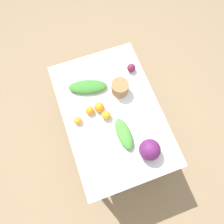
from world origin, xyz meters
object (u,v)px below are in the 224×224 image
object	(u,v)px
greens_bunch_chard	(124,134)
orange_3	(78,121)
orange_0	(90,111)
cabbage_purple	(150,150)
paper_bag	(120,88)
beet_root	(131,68)
greens_bunch_kale	(88,87)
orange_1	(99,107)
orange_2	(106,115)

from	to	relation	value
greens_bunch_chard	orange_3	world-z (taller)	greens_bunch_chard
orange_0	orange_3	distance (m)	0.13
cabbage_purple	paper_bag	size ratio (longest dim) A/B	1.13
beet_root	orange_3	xyz separation A→B (m)	(-0.31, 0.60, -0.00)
greens_bunch_chard	paper_bag	bearing A→B (deg)	-15.77
paper_bag	greens_bunch_kale	bearing A→B (deg)	65.53
beet_root	paper_bag	bearing A→B (deg)	133.41
paper_bag	greens_bunch_chard	size ratio (longest dim) A/B	0.54
paper_bag	orange_1	distance (m)	0.25
beet_root	greens_bunch_chard	bearing A→B (deg)	153.04
greens_bunch_kale	paper_bag	bearing A→B (deg)	-114.47
cabbage_purple	greens_bunch_chard	distance (m)	0.24
beet_root	orange_3	bearing A→B (deg)	117.49
beet_root	greens_bunch_kale	bearing A→B (deg)	95.86
orange_0	orange_2	world-z (taller)	orange_2
greens_bunch_kale	orange_3	bearing A→B (deg)	147.15
orange_3	greens_bunch_chard	bearing A→B (deg)	-126.59
greens_bunch_chard	beet_root	world-z (taller)	beet_root
paper_bag	beet_root	size ratio (longest dim) A/B	1.95
orange_2	orange_3	world-z (taller)	orange_2
greens_bunch_chard	orange_0	bearing A→B (deg)	34.80
greens_bunch_chard	beet_root	distance (m)	0.61
paper_bag	greens_bunch_chard	bearing A→B (deg)	164.23
orange_2	orange_3	bearing A→B (deg)	81.01
greens_bunch_chard	orange_2	size ratio (longest dim) A/B	3.49
greens_bunch_kale	greens_bunch_chard	bearing A→B (deg)	-163.81
cabbage_purple	beet_root	size ratio (longest dim) A/B	2.20
cabbage_purple	beet_root	world-z (taller)	cabbage_purple
orange_0	orange_1	xyz separation A→B (m)	(0.00, -0.08, 0.01)
orange_1	orange_2	xyz separation A→B (m)	(-0.09, -0.03, -0.00)
paper_bag	orange_2	xyz separation A→B (m)	(-0.19, 0.19, -0.02)
cabbage_purple	orange_3	xyz separation A→B (m)	(0.43, 0.45, -0.05)
beet_root	orange_1	world-z (taller)	orange_1
greens_bunch_kale	beet_root	distance (m)	0.43
orange_3	orange_0	bearing A→B (deg)	-67.81
orange_1	cabbage_purple	bearing A→B (deg)	-152.59
cabbage_purple	orange_2	xyz separation A→B (m)	(0.39, 0.22, -0.04)
cabbage_purple	greens_bunch_kale	xyz separation A→B (m)	(0.70, 0.28, -0.05)
greens_bunch_chard	orange_1	bearing A→B (deg)	21.74
paper_bag	orange_0	bearing A→B (deg)	108.29
greens_bunch_kale	orange_3	distance (m)	0.32
paper_bag	orange_0	size ratio (longest dim) A/B	2.03
orange_0	orange_2	size ratio (longest dim) A/B	0.93
orange_0	orange_3	bearing A→B (deg)	112.19
greens_bunch_kale	orange_0	size ratio (longest dim) A/B	4.64
greens_bunch_kale	orange_0	distance (m)	0.22
orange_0	orange_3	world-z (taller)	orange_0
beet_root	orange_0	world-z (taller)	beet_root
cabbage_purple	greens_bunch_kale	world-z (taller)	cabbage_purple
orange_3	greens_bunch_kale	bearing A→B (deg)	-32.85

